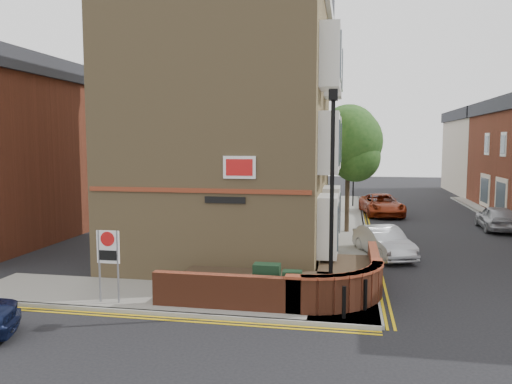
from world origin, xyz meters
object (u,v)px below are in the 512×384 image
Objects in this scene: zone_sign at (108,253)px; silver_car_near at (384,242)px; utility_cabinet_large at (267,283)px; lamppost at (332,198)px.

zone_sign reaches higher than silver_car_near.
utility_cabinet_large is 8.40m from silver_car_near.
utility_cabinet_large is 4.86m from zone_sign.
utility_cabinet_large reaches higher than silver_car_near.
silver_car_near is (3.90, 7.44, -0.07)m from utility_cabinet_large.
utility_cabinet_large is (-1.90, 0.10, -2.62)m from lamppost.
lamppost is 2.86× the size of zone_sign.
lamppost is at bearing 6.07° from zone_sign.
silver_car_near is (8.60, 8.24, -0.99)m from zone_sign.
lamppost is at bearing -3.01° from utility_cabinet_large.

